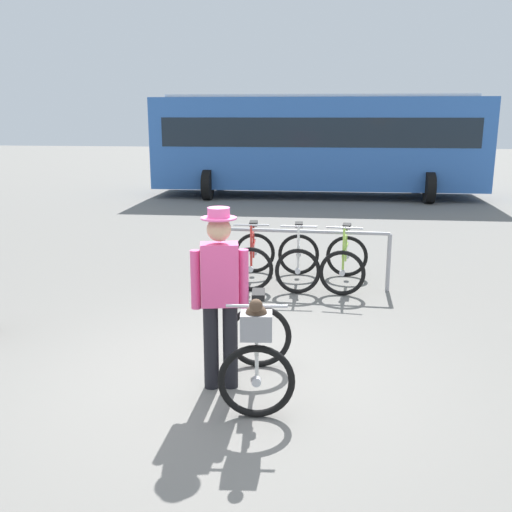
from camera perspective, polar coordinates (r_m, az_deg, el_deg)
The scene contains 8 objects.
ground_plane at distance 5.76m, azimuth -3.09°, elevation -12.29°, with size 80.00×80.00×0.00m, color slate.
bike_rack_rail at distance 8.59m, azimuth 4.80°, elevation 1.03°, with size 2.51×0.13×0.88m.
racked_bike_red at distance 8.91m, azimuth -0.32°, elevation -0.23°, with size 0.74×1.14×0.97m.
racked_bike_white at distance 8.83m, azimuth 4.17°, elevation -0.40°, with size 0.71×1.14×0.98m.
racked_bike_lime at distance 8.81m, azimuth 8.71°, elevation -0.56°, with size 0.76×1.14×0.97m.
featured_bicycle at distance 5.30m, azimuth 0.15°, elevation -8.89°, with size 0.76×1.23×1.09m.
person_with_featured_bike at distance 5.33m, azimuth -3.57°, elevation -3.50°, with size 0.52×0.32×1.72m.
bus_distant at distance 18.41m, azimuth 6.08°, elevation 11.29°, with size 10.03×3.50×3.08m.
Camera 1 is at (0.94, -5.08, 2.53)m, focal length 40.70 mm.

